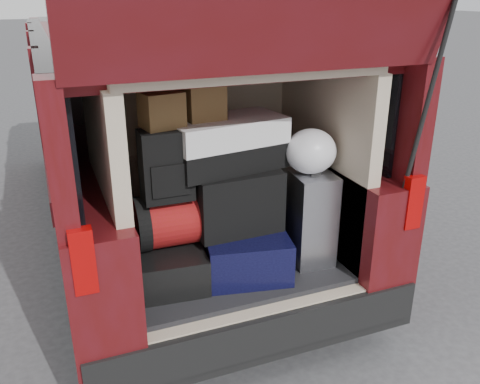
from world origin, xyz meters
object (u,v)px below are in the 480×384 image
object	(u,v)px
black_hardshell	(168,262)
backpack	(166,165)
red_duffel	(176,219)
black_soft_case	(236,200)
twotone_duffel	(226,143)
navy_hardshell	(244,248)
silver_roller	(308,215)

from	to	relation	value
black_hardshell	backpack	distance (m)	0.59
red_duffel	black_soft_case	distance (m)	0.35
black_soft_case	backpack	xyz separation A→B (m)	(-0.39, -0.02, 0.27)
black_hardshell	black_soft_case	xyz separation A→B (m)	(0.41, -0.01, 0.32)
black_soft_case	twotone_duffel	world-z (taller)	twotone_duffel
navy_hardshell	silver_roller	world-z (taller)	silver_roller
backpack	red_duffel	bearing A→B (deg)	45.54
black_hardshell	twotone_duffel	world-z (taller)	twotone_duffel
black_hardshell	navy_hardshell	bearing A→B (deg)	0.92
black_hardshell	twotone_duffel	xyz separation A→B (m)	(0.38, 0.06, 0.64)
navy_hardshell	backpack	distance (m)	0.71
silver_roller	red_duffel	xyz separation A→B (m)	(-0.79, 0.08, 0.08)
silver_roller	twotone_duffel	bearing A→B (deg)	170.61
black_hardshell	backpack	world-z (taller)	backpack
red_duffel	navy_hardshell	bearing A→B (deg)	-6.25
navy_hardshell	backpack	bearing A→B (deg)	-169.07
twotone_duffel	black_soft_case	bearing A→B (deg)	-78.88
navy_hardshell	silver_roller	distance (m)	0.43
silver_roller	backpack	size ratio (longest dim) A/B	1.48
black_soft_case	backpack	world-z (taller)	backpack
silver_roller	black_soft_case	xyz separation A→B (m)	(-0.45, 0.04, 0.15)
backpack	twotone_duffel	world-z (taller)	twotone_duffel
navy_hardshell	twotone_duffel	size ratio (longest dim) A/B	0.89
black_hardshell	red_duffel	bearing A→B (deg)	20.88
red_duffel	silver_roller	bearing A→B (deg)	-4.08
black_hardshell	silver_roller	distance (m)	0.87
backpack	twotone_duffel	bearing A→B (deg)	14.23
silver_roller	red_duffel	distance (m)	0.80
red_duffel	twotone_duffel	distance (m)	0.50
silver_roller	twotone_duffel	size ratio (longest dim) A/B	0.87
navy_hardshell	red_duffel	size ratio (longest dim) A/B	1.26
black_hardshell	silver_roller	bearing A→B (deg)	1.37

